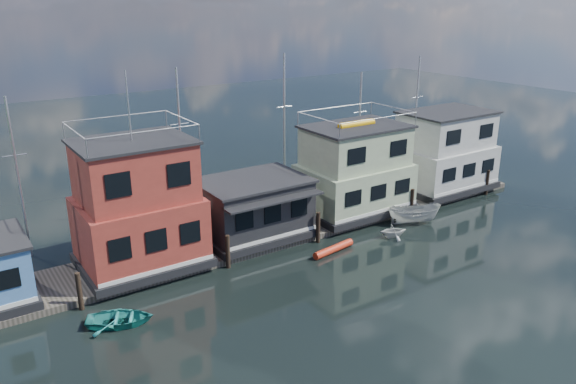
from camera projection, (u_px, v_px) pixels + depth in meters
ground at (375, 314)px, 30.14m from camera, size 160.00×160.00×0.00m
dock at (260, 236)px, 39.51m from camera, size 48.00×5.00×0.40m
houseboat_red at (138, 208)px, 33.78m from camera, size 7.40×5.90×11.86m
houseboat_dark at (253, 208)px, 38.50m from camera, size 7.40×6.10×4.06m
houseboat_green at (355, 171)px, 42.85m from camera, size 8.40×5.90×7.03m
houseboat_white at (444, 152)px, 48.09m from camera, size 8.40×5.90×6.66m
pilings at (277, 238)px, 36.84m from camera, size 42.28×0.28×2.20m
background_masts at (271, 136)px, 44.96m from camera, size 36.40×0.16×12.00m
dinghy_teal at (120, 319)px, 29.03m from camera, size 4.14×3.70×0.71m
motorboat at (414, 214)px, 41.91m from camera, size 4.13×3.22×1.51m
dinghy_white at (393, 231)px, 39.56m from camera, size 2.42×2.26×1.03m
red_kayak at (333, 249)px, 37.30m from camera, size 3.43×1.02×0.50m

